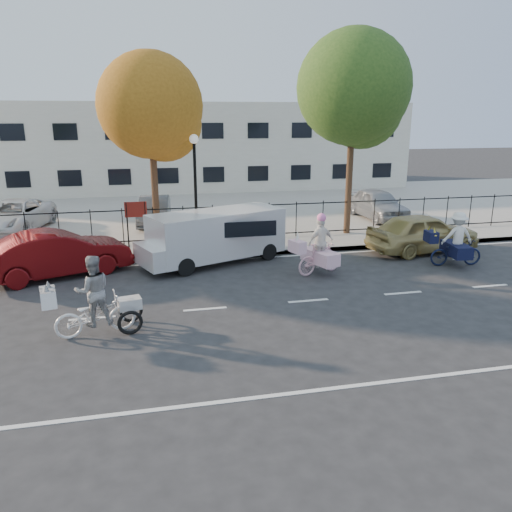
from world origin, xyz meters
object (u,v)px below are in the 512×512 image
object	(u,v)px
unicorn_bike	(319,252)
lot_car_d	(378,204)
lamppost	(195,170)
lot_car_b	(13,216)
bull_bike	(456,244)
white_van	(214,235)
lot_car_c	(154,211)
zebra_trike	(95,305)
red_sedan	(58,254)
gold_sedan	(423,232)

from	to	relation	value
unicorn_bike	lot_car_d	xyz separation A→B (m)	(5.75, 7.60, 0.12)
lamppost	unicorn_bike	distance (m)	6.19
lot_car_b	bull_bike	bearing A→B (deg)	-15.96
white_van	lot_car_d	distance (m)	10.54
lot_car_c	unicorn_bike	bearing A→B (deg)	-53.45
zebra_trike	red_sedan	world-z (taller)	zebra_trike
zebra_trike	unicorn_bike	size ratio (longest dim) A/B	1.11
lamppost	zebra_trike	distance (m)	8.81
red_sedan	lot_car_c	xyz separation A→B (m)	(3.31, 6.95, 0.03)
bull_bike	gold_sedan	world-z (taller)	bull_bike
bull_bike	white_van	distance (m)	8.60
bull_bike	lot_car_d	bearing A→B (deg)	2.18
lot_car_d	red_sedan	bearing A→B (deg)	-159.32
bull_bike	lamppost	bearing A→B (deg)	69.89
white_van	bull_bike	bearing A→B (deg)	-36.78
gold_sedan	zebra_trike	bearing A→B (deg)	105.39
zebra_trike	lot_car_d	distance (m)	16.81
unicorn_bike	lot_car_d	distance (m)	9.53
lamppost	zebra_trike	bearing A→B (deg)	-112.75
gold_sedan	lot_car_c	xyz separation A→B (m)	(-10.16, 6.76, 0.03)
lot_car_d	gold_sedan	bearing A→B (deg)	-100.17
gold_sedan	lot_car_c	bearing A→B (deg)	47.82
bull_bike	red_sedan	bearing A→B (deg)	89.97
lot_car_c	red_sedan	bearing A→B (deg)	-110.29
unicorn_bike	bull_bike	xyz separation A→B (m)	(5.05, -0.12, 0.00)
gold_sedan	lot_car_c	size ratio (longest dim) A/B	1.14
lot_car_d	white_van	bearing A→B (deg)	-150.54
bull_bike	gold_sedan	xyz separation A→B (m)	(-0.14, 1.95, -0.00)
gold_sedan	lot_car_d	xyz separation A→B (m)	(0.84, 5.77, 0.12)
white_van	lot_car_b	xyz separation A→B (m)	(-8.17, 6.23, -0.19)
lamppost	gold_sedan	xyz separation A→B (m)	(8.57, -2.58, -2.34)
gold_sedan	white_van	bearing A→B (deg)	79.52
bull_bike	lot_car_b	bearing A→B (deg)	70.19
white_van	gold_sedan	xyz separation A→B (m)	(8.16, -0.28, -0.27)
zebra_trike	white_van	bearing A→B (deg)	-45.82
unicorn_bike	gold_sedan	size ratio (longest dim) A/B	0.47
white_van	red_sedan	world-z (taller)	white_van
unicorn_bike	lot_car_d	bearing A→B (deg)	-57.08
lot_car_c	lot_car_d	bearing A→B (deg)	-0.01
lot_car_b	lot_car_d	xyz separation A→B (m)	(17.17, -0.74, 0.04)
white_van	lot_car_c	distance (m)	6.79
white_van	lot_car_b	size ratio (longest dim) A/B	1.15
zebra_trike	lot_car_d	world-z (taller)	zebra_trike
zebra_trike	bull_bike	world-z (taller)	zebra_trike
unicorn_bike	white_van	xyz separation A→B (m)	(-3.25, 2.11, 0.27)
unicorn_bike	lot_car_d	size ratio (longest dim) A/B	0.49
unicorn_bike	gold_sedan	distance (m)	5.25
zebra_trike	lot_car_d	bearing A→B (deg)	-61.14
unicorn_bike	lot_car_c	distance (m)	10.07
lamppost	lot_car_c	bearing A→B (deg)	110.77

